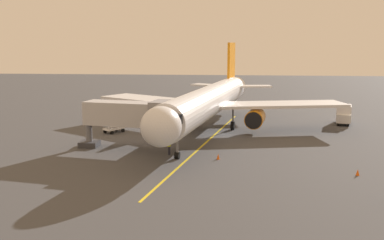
{
  "coord_description": "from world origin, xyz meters",
  "views": [
    {
      "loc": [
        -1.86,
        54.23,
        11.17
      ],
      "look_at": [
        2.81,
        6.93,
        3.0
      ],
      "focal_mm": 41.09,
      "sensor_mm": 36.0,
      "label": 1
    }
  ],
  "objects_px": {
    "box_truck_portside": "(344,114)",
    "jet_bridge": "(136,115)",
    "ground_crew_marshaller": "(169,146)",
    "safety_cone_nose_right": "(218,157)",
    "safety_cone_nose_left": "(358,172)",
    "airplane": "(209,102)",
    "baggage_cart_near_nose": "(114,128)"
  },
  "relations": [
    {
      "from": "ground_crew_marshaller",
      "to": "box_truck_portside",
      "type": "bearing_deg",
      "value": -137.6
    },
    {
      "from": "airplane",
      "to": "jet_bridge",
      "type": "bearing_deg",
      "value": 54.77
    },
    {
      "from": "baggage_cart_near_nose",
      "to": "box_truck_portside",
      "type": "relative_size",
      "value": 0.6
    },
    {
      "from": "safety_cone_nose_left",
      "to": "box_truck_portside",
      "type": "bearing_deg",
      "value": -100.53
    },
    {
      "from": "box_truck_portside",
      "to": "safety_cone_nose_left",
      "type": "xyz_separation_m",
      "value": [
        4.79,
        25.76,
        -1.11
      ]
    },
    {
      "from": "airplane",
      "to": "jet_bridge",
      "type": "distance_m",
      "value": 12.5
    },
    {
      "from": "airplane",
      "to": "jet_bridge",
      "type": "xyz_separation_m",
      "value": [
        7.21,
        10.21,
        -0.24
      ]
    },
    {
      "from": "ground_crew_marshaller",
      "to": "baggage_cart_near_nose",
      "type": "height_order",
      "value": "ground_crew_marshaller"
    },
    {
      "from": "ground_crew_marshaller",
      "to": "safety_cone_nose_left",
      "type": "bearing_deg",
      "value": 162.22
    },
    {
      "from": "airplane",
      "to": "box_truck_portside",
      "type": "height_order",
      "value": "airplane"
    },
    {
      "from": "jet_bridge",
      "to": "box_truck_portside",
      "type": "distance_m",
      "value": 31.88
    },
    {
      "from": "box_truck_portside",
      "to": "safety_cone_nose_right",
      "type": "bearing_deg",
      "value": 51.64
    },
    {
      "from": "jet_bridge",
      "to": "safety_cone_nose_left",
      "type": "height_order",
      "value": "jet_bridge"
    },
    {
      "from": "jet_bridge",
      "to": "ground_crew_marshaller",
      "type": "distance_m",
      "value": 5.12
    },
    {
      "from": "baggage_cart_near_nose",
      "to": "safety_cone_nose_left",
      "type": "relative_size",
      "value": 5.36
    },
    {
      "from": "jet_bridge",
      "to": "ground_crew_marshaller",
      "type": "bearing_deg",
      "value": 154.6
    },
    {
      "from": "jet_bridge",
      "to": "safety_cone_nose_right",
      "type": "xyz_separation_m",
      "value": [
        -8.91,
        3.14,
        -3.49
      ]
    },
    {
      "from": "box_truck_portside",
      "to": "safety_cone_nose_right",
      "type": "relative_size",
      "value": 8.95
    },
    {
      "from": "jet_bridge",
      "to": "baggage_cart_near_nose",
      "type": "relative_size",
      "value": 3.91
    },
    {
      "from": "box_truck_portside",
      "to": "jet_bridge",
      "type": "bearing_deg",
      "value": 35.32
    },
    {
      "from": "ground_crew_marshaller",
      "to": "safety_cone_nose_right",
      "type": "height_order",
      "value": "ground_crew_marshaller"
    },
    {
      "from": "jet_bridge",
      "to": "ground_crew_marshaller",
      "type": "xyz_separation_m",
      "value": [
        -3.82,
        1.82,
        -2.88
      ]
    },
    {
      "from": "jet_bridge",
      "to": "safety_cone_nose_left",
      "type": "xyz_separation_m",
      "value": [
        -21.15,
        7.37,
        -3.49
      ]
    },
    {
      "from": "ground_crew_marshaller",
      "to": "safety_cone_nose_right",
      "type": "xyz_separation_m",
      "value": [
        -5.09,
        1.32,
        -0.61
      ]
    },
    {
      "from": "ground_crew_marshaller",
      "to": "safety_cone_nose_left",
      "type": "xyz_separation_m",
      "value": [
        -17.33,
        5.56,
        -0.61
      ]
    },
    {
      "from": "ground_crew_marshaller",
      "to": "baggage_cart_near_nose",
      "type": "distance_m",
      "value": 13.9
    },
    {
      "from": "airplane",
      "to": "baggage_cart_near_nose",
      "type": "height_order",
      "value": "airplane"
    },
    {
      "from": "baggage_cart_near_nose",
      "to": "safety_cone_nose_left",
      "type": "distance_m",
      "value": 30.81
    },
    {
      "from": "box_truck_portside",
      "to": "ground_crew_marshaller",
      "type": "bearing_deg",
      "value": 42.4
    },
    {
      "from": "box_truck_portside",
      "to": "safety_cone_nose_right",
      "type": "height_order",
      "value": "box_truck_portside"
    },
    {
      "from": "ground_crew_marshaller",
      "to": "safety_cone_nose_left",
      "type": "relative_size",
      "value": 3.11
    },
    {
      "from": "jet_bridge",
      "to": "safety_cone_nose_right",
      "type": "relative_size",
      "value": 20.95
    }
  ]
}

